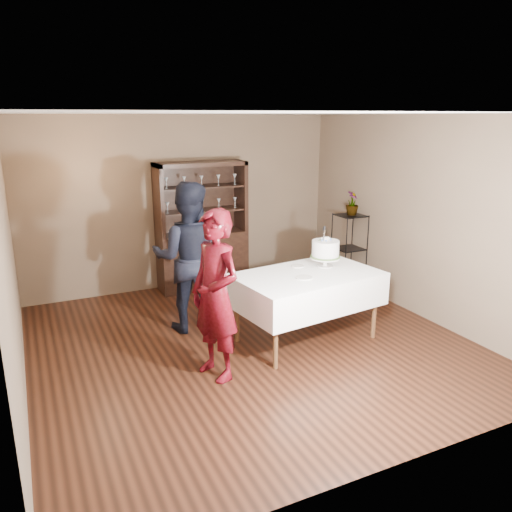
# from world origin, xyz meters

# --- Properties ---
(floor) EXTENTS (5.00, 5.00, 0.00)m
(floor) POSITION_xyz_m (0.00, 0.00, 0.00)
(floor) COLOR black
(floor) RESTS_ON ground
(ceiling) EXTENTS (5.00, 5.00, 0.00)m
(ceiling) POSITION_xyz_m (0.00, 0.00, 2.70)
(ceiling) COLOR silver
(ceiling) RESTS_ON back_wall
(back_wall) EXTENTS (5.00, 0.02, 2.70)m
(back_wall) POSITION_xyz_m (0.00, 2.50, 1.35)
(back_wall) COLOR brown
(back_wall) RESTS_ON floor
(wall_left) EXTENTS (0.02, 5.00, 2.70)m
(wall_left) POSITION_xyz_m (-2.50, 0.00, 1.35)
(wall_left) COLOR brown
(wall_left) RESTS_ON floor
(wall_right) EXTENTS (0.02, 5.00, 2.70)m
(wall_right) POSITION_xyz_m (2.50, 0.00, 1.35)
(wall_right) COLOR brown
(wall_right) RESTS_ON floor
(china_hutch) EXTENTS (1.40, 0.48, 2.00)m
(china_hutch) POSITION_xyz_m (0.20, 2.25, 0.66)
(china_hutch) COLOR black
(china_hutch) RESTS_ON floor
(plant_etagere) EXTENTS (0.42, 0.42, 1.20)m
(plant_etagere) POSITION_xyz_m (2.28, 1.20, 0.65)
(plant_etagere) COLOR black
(plant_etagere) RESTS_ON floor
(cake_table) EXTENTS (1.82, 1.25, 0.85)m
(cake_table) POSITION_xyz_m (0.67, -0.19, 0.65)
(cake_table) COLOR white
(cake_table) RESTS_ON floor
(woman) EXTENTS (0.61, 0.75, 1.80)m
(woman) POSITION_xyz_m (-0.64, -0.54, 0.90)
(woman) COLOR #3A0507
(woman) RESTS_ON floor
(man) EXTENTS (1.14, 1.04, 1.91)m
(man) POSITION_xyz_m (-0.50, 0.76, 0.96)
(man) COLOR black
(man) RESTS_ON floor
(cake) EXTENTS (0.38, 0.38, 0.52)m
(cake) POSITION_xyz_m (1.02, -0.02, 1.06)
(cake) COLOR white
(cake) RESTS_ON cake_table
(plate_near) EXTENTS (0.20, 0.20, 0.01)m
(plate_near) POSITION_xyz_m (0.54, -0.32, 0.86)
(plate_near) COLOR white
(plate_near) RESTS_ON cake_table
(plate_far) EXTENTS (0.21, 0.21, 0.01)m
(plate_far) POSITION_xyz_m (0.71, 0.11, 0.86)
(plate_far) COLOR white
(plate_far) RESTS_ON cake_table
(potted_plant) EXTENTS (0.29, 0.29, 0.36)m
(potted_plant) POSITION_xyz_m (2.30, 1.21, 1.37)
(potted_plant) COLOR #486932
(potted_plant) RESTS_ON plant_etagere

